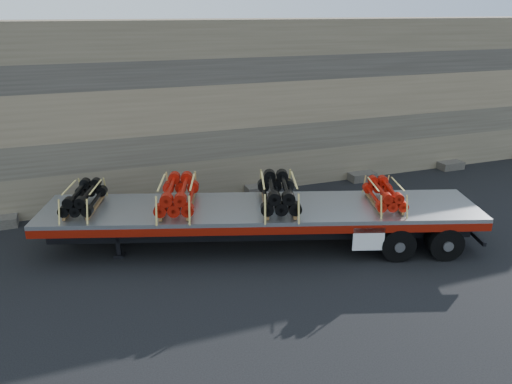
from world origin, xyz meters
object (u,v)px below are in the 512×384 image
at_px(bundle_midfront, 178,195).
at_px(bundle_front, 84,199).
at_px(bundle_midrear, 278,194).
at_px(trailer, 261,226).
at_px(bundle_rear, 384,195).

bearing_deg(bundle_midfront, bundle_front, 180.00).
height_order(bundle_midfront, bundle_midrear, bundle_midrear).
distance_m(bundle_front, bundle_midfront, 2.96).
bearing_deg(bundle_front, bundle_midrear, 0.00).
relative_size(trailer, bundle_midfront, 5.92).
relative_size(bundle_midfront, bundle_midrear, 0.97).
relative_size(bundle_front, bundle_rear, 1.04).
bearing_deg(bundle_front, trailer, 0.00).
distance_m(trailer, bundle_rear, 4.14).
distance_m(bundle_front, bundle_rear, 9.61).
xyz_separation_m(bundle_front, bundle_midfront, (2.81, -0.92, 0.06)).
bearing_deg(bundle_midfront, trailer, 0.00).
xyz_separation_m(trailer, bundle_rear, (3.81, -1.24, 1.04)).
height_order(trailer, bundle_rear, bundle_rear).
distance_m(trailer, bundle_front, 5.70).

